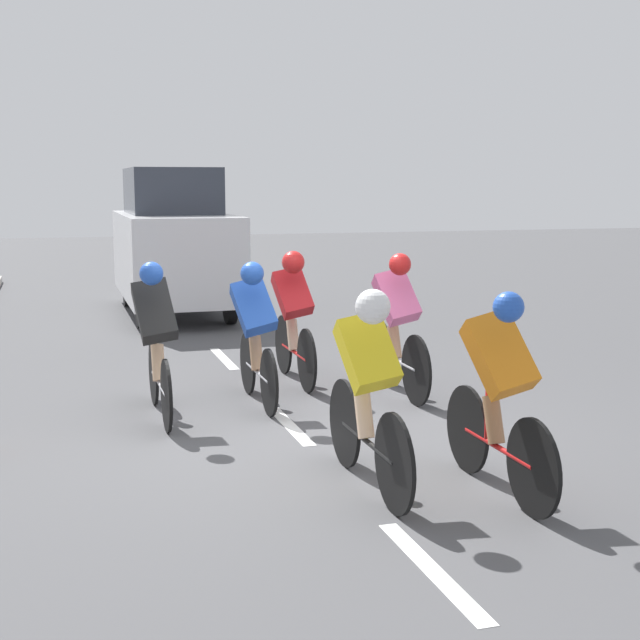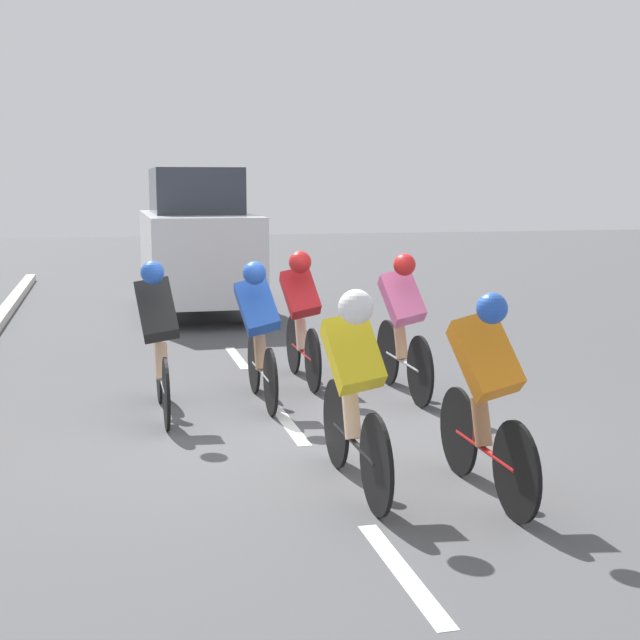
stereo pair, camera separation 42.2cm
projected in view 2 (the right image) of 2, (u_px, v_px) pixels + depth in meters
ground_plane at (297, 436)px, 7.73m from camera, size 60.00×60.00×0.00m
lane_stripe_near at (402, 571)px, 5.03m from camera, size 0.12×1.40×0.01m
lane_stripe_mid at (288, 424)px, 8.10m from camera, size 0.12×1.40×0.01m
lane_stripe_far at (237, 358)px, 11.17m from camera, size 0.12×1.40×0.01m
cyclist_red at (301, 313)px, 9.61m from camera, size 0.41×1.66×1.47m
cyclist_yellow at (354, 384)px, 6.19m from camera, size 0.41×1.73×1.48m
cyclist_orange at (486, 391)px, 6.06m from camera, size 0.44×1.63×1.48m
cyclist_pink at (403, 322)px, 9.03m from camera, size 0.43×1.73×1.49m
cyclist_black at (159, 335)px, 8.23m from camera, size 0.40×1.68×1.49m
cyclist_blue at (259, 329)px, 8.67m from camera, size 0.43×1.60×1.45m
support_car at (197, 243)px, 14.83m from camera, size 1.70×4.02×2.41m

